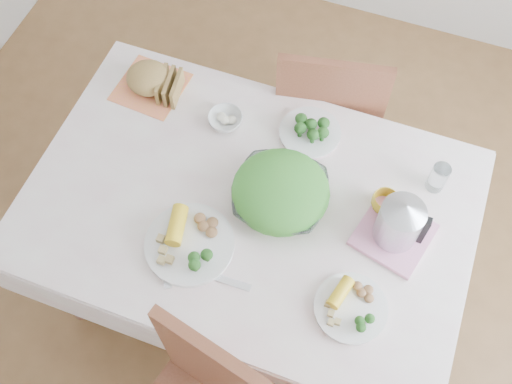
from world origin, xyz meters
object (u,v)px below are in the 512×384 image
(yellow_mug, at_px, (384,203))
(electric_kettle, at_px, (401,220))
(dinner_plate_right, at_px, (351,308))
(chair_far, at_px, (328,106))
(salad_bowl, at_px, (280,195))
(dining_table, at_px, (249,249))
(dinner_plate_left, at_px, (190,245))

(yellow_mug, height_order, electric_kettle, electric_kettle)
(dinner_plate_right, relative_size, yellow_mug, 2.55)
(electric_kettle, bearing_deg, yellow_mug, 141.11)
(chair_far, relative_size, dinner_plate_right, 4.19)
(electric_kettle, bearing_deg, salad_bowl, -161.16)
(chair_far, bearing_deg, dining_table, 71.37)
(salad_bowl, xyz_separation_m, electric_kettle, (0.39, 0.00, 0.08))
(dinner_plate_left, relative_size, yellow_mug, 3.26)
(electric_kettle, bearing_deg, dinner_plate_left, -138.44)
(dining_table, bearing_deg, dinner_plate_right, -29.05)
(salad_bowl, relative_size, dinner_plate_left, 1.05)
(dining_table, relative_size, electric_kettle, 7.06)
(salad_bowl, height_order, yellow_mug, salad_bowl)
(salad_bowl, xyz_separation_m, dinner_plate_right, (0.33, -0.28, -0.03))
(electric_kettle, bearing_deg, dinner_plate_right, -84.27)
(salad_bowl, distance_m, electric_kettle, 0.40)
(dinner_plate_left, xyz_separation_m, yellow_mug, (0.55, 0.35, 0.02))
(yellow_mug, relative_size, electric_kettle, 0.45)
(chair_far, xyz_separation_m, salad_bowl, (0.00, -0.67, 0.33))
(dinner_plate_left, xyz_separation_m, dinner_plate_right, (0.55, -0.02, 0.00))
(dinner_plate_right, bearing_deg, chair_far, 109.14)
(dinner_plate_right, distance_m, yellow_mug, 0.38)
(dinner_plate_left, height_order, electric_kettle, electric_kettle)
(chair_far, xyz_separation_m, dinner_plate_right, (0.33, -0.95, 0.31))
(yellow_mug, bearing_deg, chair_far, 120.33)
(salad_bowl, bearing_deg, dinner_plate_right, -40.76)
(salad_bowl, relative_size, electric_kettle, 1.55)
(yellow_mug, bearing_deg, electric_kettle, -57.00)
(chair_far, height_order, salad_bowl, chair_far)
(yellow_mug, bearing_deg, dining_table, -161.69)
(dining_table, height_order, salad_bowl, salad_bowl)
(dining_table, relative_size, salad_bowl, 4.56)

